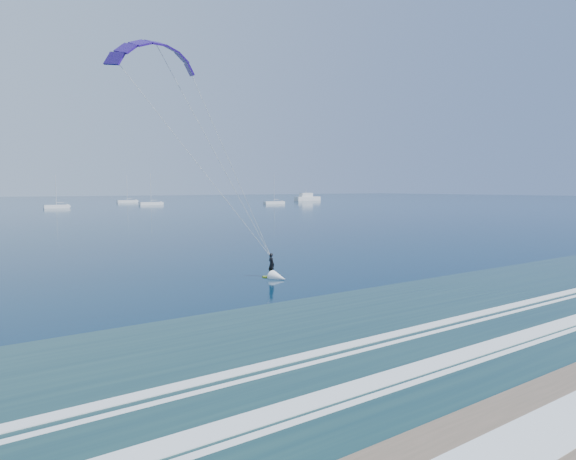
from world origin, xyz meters
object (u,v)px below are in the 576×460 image
(motor_yacht, at_px, (307,198))
(sailboat_5, at_px, (151,203))
(sailboat_4, at_px, (127,201))
(kitesurfer_rig, at_px, (219,161))
(sailboat_3, at_px, (56,206))
(sailboat_6, at_px, (274,202))

(motor_yacht, bearing_deg, sailboat_5, -170.87)
(motor_yacht, bearing_deg, sailboat_4, 165.90)
(motor_yacht, xyz_separation_m, sailboat_4, (-93.43, 23.47, -1.01))
(kitesurfer_rig, height_order, sailboat_3, kitesurfer_rig)
(sailboat_3, bearing_deg, kitesurfer_rig, -97.54)
(kitesurfer_rig, relative_size, sailboat_5, 1.33)
(sailboat_3, xyz_separation_m, sailboat_6, (89.89, -6.41, 0.01))
(sailboat_4, height_order, sailboat_6, sailboat_6)
(sailboat_5, bearing_deg, kitesurfer_rig, -109.25)
(sailboat_3, bearing_deg, sailboat_5, 19.16)
(kitesurfer_rig, bearing_deg, sailboat_6, 54.65)
(kitesurfer_rig, distance_m, sailboat_4, 226.25)
(kitesurfer_rig, bearing_deg, motor_yacht, 50.68)
(sailboat_6, bearing_deg, motor_yacht, 37.59)
(sailboat_3, relative_size, sailboat_6, 0.86)
(kitesurfer_rig, xyz_separation_m, sailboat_6, (111.55, 157.25, -8.75))
(motor_yacht, relative_size, sailboat_4, 1.17)
(motor_yacht, distance_m, sailboat_4, 96.34)
(sailboat_5, relative_size, sailboat_6, 0.98)
(sailboat_3, distance_m, sailboat_6, 90.12)
(sailboat_4, relative_size, sailboat_5, 0.98)
(motor_yacht, relative_size, sailboat_6, 1.14)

